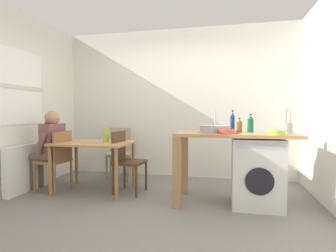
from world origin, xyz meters
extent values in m
plane|color=slate|center=(0.00, 0.00, 0.00)|extent=(5.46, 5.46, 0.00)
cube|color=silver|center=(0.00, 1.75, 1.35)|extent=(4.60, 0.10, 2.70)
cube|color=silver|center=(-2.15, 0.00, 1.35)|extent=(0.10, 3.80, 2.70)
cube|color=white|center=(-2.10, 0.30, 1.55)|extent=(0.01, 0.90, 1.10)
cube|color=beige|center=(-2.09, 0.30, 1.55)|extent=(0.02, 0.96, 0.06)
cube|color=white|center=(-2.02, 0.30, 0.35)|extent=(0.10, 0.80, 0.70)
cube|color=tan|center=(-1.03, 0.51, 0.72)|extent=(1.10, 0.76, 0.03)
cylinder|color=#977045|center=(-1.53, 0.18, 0.35)|extent=(0.05, 0.05, 0.71)
cylinder|color=#977045|center=(-0.53, 0.18, 0.35)|extent=(0.05, 0.05, 0.71)
cylinder|color=#977045|center=(-1.53, 0.84, 0.35)|extent=(0.05, 0.05, 0.71)
cylinder|color=#977045|center=(-0.53, 0.84, 0.35)|extent=(0.05, 0.05, 0.71)
cube|color=olive|center=(-1.65, 0.41, 0.45)|extent=(0.43, 0.43, 0.04)
cube|color=olive|center=(-1.47, 0.40, 0.68)|extent=(0.07, 0.38, 0.45)
cylinder|color=olive|center=(-1.85, 0.25, 0.23)|extent=(0.04, 0.04, 0.45)
cylinder|color=olive|center=(-1.81, 0.61, 0.23)|extent=(0.04, 0.04, 0.45)
cylinder|color=olive|center=(-1.49, 0.22, 0.23)|extent=(0.04, 0.04, 0.45)
cylinder|color=olive|center=(-1.46, 0.58, 0.23)|extent=(0.04, 0.04, 0.45)
cube|color=#4C3323|center=(-0.48, 0.56, 0.45)|extent=(0.43, 0.43, 0.04)
cube|color=#4C3323|center=(-0.66, 0.58, 0.68)|extent=(0.07, 0.38, 0.45)
cylinder|color=#4C3323|center=(-0.29, 0.73, 0.23)|extent=(0.04, 0.04, 0.45)
cylinder|color=#4C3323|center=(-0.32, 0.37, 0.23)|extent=(0.04, 0.04, 0.45)
cylinder|color=#4C3323|center=(-0.65, 0.76, 0.23)|extent=(0.04, 0.04, 0.45)
cylinder|color=#4C3323|center=(-0.67, 0.40, 0.23)|extent=(0.04, 0.04, 0.45)
cube|color=gray|center=(-0.93, 1.21, 0.45)|extent=(0.49, 0.49, 0.04)
cube|color=gray|center=(-0.98, 1.39, 0.68)|extent=(0.38, 0.13, 0.45)
cylinder|color=gray|center=(-0.71, 1.08, 0.23)|extent=(0.04, 0.04, 0.45)
cylinder|color=gray|center=(-1.06, 0.99, 0.23)|extent=(0.04, 0.04, 0.45)
cylinder|color=gray|center=(-0.80, 1.43, 0.23)|extent=(0.04, 0.04, 0.45)
cylinder|color=gray|center=(-1.15, 1.34, 0.23)|extent=(0.04, 0.04, 0.45)
cylinder|color=#595651|center=(-2.00, 0.35, 0.23)|extent=(0.11, 0.11, 0.45)
cylinder|color=#595651|center=(-1.98, 0.53, 0.23)|extent=(0.11, 0.11, 0.45)
cylinder|color=#595651|center=(-1.84, 0.34, 0.50)|extent=(0.41, 0.17, 0.14)
cylinder|color=#595651|center=(-1.82, 0.52, 0.50)|extent=(0.41, 0.17, 0.14)
cube|color=brown|center=(-1.65, 0.41, 0.75)|extent=(0.23, 0.36, 0.52)
cylinder|color=brown|center=(-1.69, 0.20, 0.74)|extent=(0.19, 0.11, 0.31)
cylinder|color=brown|center=(-1.65, 0.62, 0.74)|extent=(0.19, 0.11, 0.31)
sphere|color=#A57A5B|center=(-1.65, 0.41, 1.09)|extent=(0.21, 0.21, 0.21)
sphere|color=black|center=(-1.71, 0.42, 1.01)|extent=(0.12, 0.12, 0.12)
cube|color=tan|center=(1.00, 0.40, 0.90)|extent=(1.50, 0.68, 0.04)
cube|color=#A07749|center=(0.30, 0.11, 0.44)|extent=(0.10, 0.10, 0.88)
cube|color=#A07749|center=(0.30, 0.69, 0.44)|extent=(0.10, 0.10, 0.88)
cube|color=silver|center=(1.27, 0.40, 0.43)|extent=(0.60, 0.60, 0.86)
cylinder|color=black|center=(1.27, 0.10, 0.39)|extent=(0.32, 0.02, 0.32)
cube|color=#B2B2B7|center=(1.27, 0.10, 0.80)|extent=(0.54, 0.01, 0.08)
cylinder|color=#9EA0A5|center=(0.74, 0.40, 0.97)|extent=(0.38, 0.38, 0.09)
cylinder|color=#B2B2B7|center=(0.74, 0.58, 1.06)|extent=(0.02, 0.02, 0.28)
cylinder|color=navy|center=(0.97, 0.68, 1.02)|extent=(0.06, 0.06, 0.21)
cone|color=navy|center=(0.97, 0.68, 1.16)|extent=(0.06, 0.06, 0.06)
cylinder|color=#262626|center=(0.97, 0.68, 1.20)|extent=(0.02, 0.02, 0.02)
cylinder|color=brown|center=(1.06, 0.50, 0.99)|extent=(0.07, 0.07, 0.13)
cone|color=brown|center=(1.06, 0.50, 1.07)|extent=(0.06, 0.06, 0.04)
cylinder|color=#262626|center=(1.06, 0.50, 1.10)|extent=(0.03, 0.03, 0.01)
cylinder|color=#19592D|center=(1.20, 0.50, 1.01)|extent=(0.08, 0.08, 0.17)
cone|color=#19592D|center=(1.20, 0.50, 1.12)|extent=(0.07, 0.07, 0.05)
cylinder|color=#262626|center=(1.20, 0.50, 1.15)|extent=(0.03, 0.03, 0.02)
cylinder|color=#D84C38|center=(0.89, 0.20, 0.95)|extent=(0.20, 0.20, 0.06)
cylinder|color=maroon|center=(0.89, 0.20, 0.96)|extent=(0.16, 0.16, 0.03)
cylinder|color=gray|center=(1.63, 0.45, 0.99)|extent=(0.11, 0.11, 0.13)
cylinder|color=#99724C|center=(1.62, 0.46, 1.13)|extent=(0.01, 0.04, 0.18)
cylinder|color=#99724C|center=(1.65, 0.44, 1.13)|extent=(0.01, 0.05, 0.18)
cylinder|color=#A8C63D|center=(1.45, 0.18, 0.95)|extent=(0.20, 0.20, 0.05)
cylinder|color=olive|center=(1.45, 0.18, 0.96)|extent=(0.16, 0.16, 0.03)
cylinder|color=#A8C63D|center=(-0.88, 0.61, 0.85)|extent=(0.09, 0.09, 0.22)
cube|color=#B2B2B7|center=(0.95, 0.30, 0.92)|extent=(0.15, 0.06, 0.01)
cube|color=#262628|center=(0.95, 0.30, 0.92)|extent=(0.15, 0.06, 0.01)
camera|label=1|loc=(0.87, -2.97, 1.17)|focal=27.57mm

